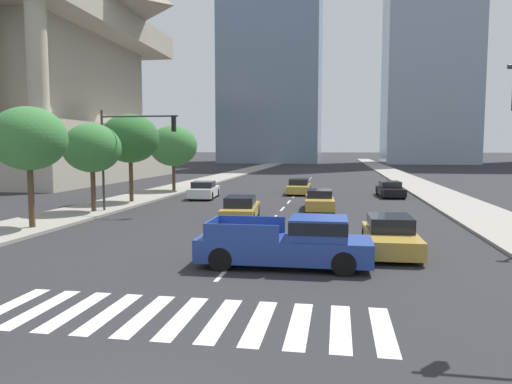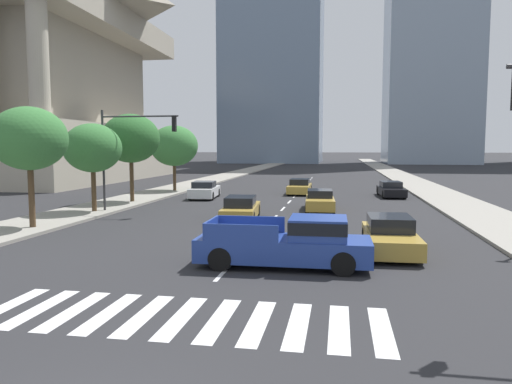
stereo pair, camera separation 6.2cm
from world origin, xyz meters
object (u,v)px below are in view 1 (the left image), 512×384
Objects in this scene: sedan_white_5 at (204,190)px; street_tree_fourth at (173,146)px; street_tree_second at (92,148)px; sedan_black_4 at (390,190)px; sedan_gold_3 at (319,201)px; pickup_truck at (292,243)px; sedan_gold_2 at (299,187)px; street_tree_third at (130,138)px; sedan_gold_0 at (390,236)px; traffic_signal_far at (130,141)px; sedan_gold_1 at (241,209)px; street_tree_nearest at (29,139)px.

sedan_white_5 is 7.07m from street_tree_fourth.
sedan_black_4 is at bearing 35.67° from street_tree_second.
street_tree_fourth is at bearing -131.10° from sedan_gold_3.
sedan_gold_2 is at bearing 93.58° from pickup_truck.
sedan_white_5 is (-6.96, -4.93, 0.03)m from sedan_gold_2.
street_tree_fourth is (-13.17, 10.19, 3.48)m from sedan_gold_3.
sedan_gold_0 is at bearing -38.79° from street_tree_third.
street_tree_second is (-12.86, 10.74, 3.07)m from pickup_truck.
sedan_black_4 is at bearing 76.31° from pickup_truck.
pickup_truck is at bearing -51.23° from street_tree_third.
sedan_gold_3 is 0.88× the size of street_tree_second.
sedan_gold_0 is 1.06× the size of sedan_white_5.
street_tree_third reaches higher than traffic_signal_far.
sedan_gold_0 is 0.96× the size of sedan_gold_1.
street_tree_second is (-16.27, 7.80, 3.27)m from sedan_gold_0.
pickup_truck reaches higher than sedan_gold_1.
sedan_gold_1 is 0.87× the size of street_tree_nearest.
sedan_gold_0 is at bearing 13.15° from sedan_gold_2.
traffic_signal_far is (-6.95, 1.40, 3.68)m from sedan_gold_1.
street_tree_fourth reaches higher than sedan_gold_3.
sedan_gold_0 is at bearing -6.93° from street_tree_nearest.
street_tree_third is at bearing 130.29° from sedan_white_5.
pickup_truck is at bearing -39.85° from street_tree_second.
pickup_truck reaches higher than sedan_gold_2.
traffic_signal_far is (-14.12, 8.31, 3.67)m from sedan_gold_0.
pickup_truck is 0.93× the size of street_tree_third.
street_tree_second is at bearing -90.00° from street_tree_fourth.
sedan_gold_3 is at bearing 11.37° from sedan_gold_2.
street_tree_fourth is at bearing 90.00° from street_tree_second.
sedan_black_4 is 26.78m from street_tree_nearest.
sedan_gold_2 is (1.92, 15.28, -0.01)m from sedan_gold_1.
sedan_white_5 is 10.80m from street_tree_second.
street_tree_third is at bearing 90.00° from street_tree_nearest.
street_tree_fourth reaches higher than street_tree_nearest.
street_tree_fourth is (0.00, 8.81, -0.48)m from street_tree_third.
sedan_gold_2 is at bearing 52.54° from street_tree_second.
traffic_signal_far reaches higher than street_tree_nearest.
street_tree_second is 14.09m from street_tree_fourth.
sedan_gold_2 is at bearing -60.15° from sedan_white_5.
sedan_white_5 is at bearing -48.67° from street_tree_fourth.
sedan_black_4 is at bearing 147.20° from sedan_gold_3.
sedan_gold_2 is 11.57m from street_tree_fourth.
pickup_truck is 14.21m from street_tree_nearest.
street_tree_fourth is at bearing -88.57° from sedan_gold_2.
street_tree_third is (-9.10, 6.17, 3.96)m from sedan_gold_1.
sedan_gold_0 is at bearing 11.51° from sedan_gold_3.
street_tree_third is at bearing -130.03° from sedan_gold_0.
traffic_signal_far is at bearing -76.27° from sedan_gold_3.
pickup_truck is 17.04m from street_tree_second.
sedan_gold_0 reaches higher than sedan_black_4.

